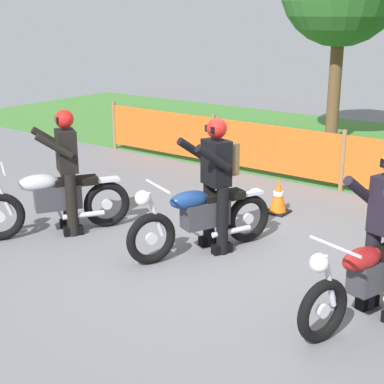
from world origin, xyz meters
name	(u,v)px	position (x,y,z in m)	size (l,w,h in m)	color
ground	(232,255)	(0.00, 0.00, -0.01)	(24.00, 24.00, 0.02)	slate
barrier_fence	(343,160)	(0.00, 3.35, 0.54)	(10.61, 0.08, 1.05)	olive
motorcycle_lead	(201,217)	(-0.36, -0.17, 0.47)	(0.98, 1.92, 0.97)	black
motorcycle_trailing	(371,278)	(1.94, -0.54, 0.45)	(0.80, 1.91, 0.93)	black
motorcycle_third	(53,200)	(-2.34, -0.84, 0.48)	(1.20, 1.83, 0.99)	black
rider_lead	(217,177)	(-0.27, 0.03, 0.95)	(0.69, 0.78, 1.69)	black
rider_third	(66,167)	(-2.23, -0.67, 0.92)	(0.71, 0.72, 1.69)	black
traffic_cone	(278,196)	(-0.31, 1.74, 0.26)	(0.32, 0.32, 0.53)	black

